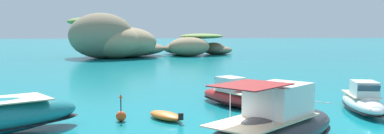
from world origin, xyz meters
name	(u,v)px	position (x,y,z in m)	size (l,w,h in m)	color
islet_large	(112,39)	(-7.03, 60.31, 3.15)	(17.74, 19.38, 7.64)	#84755B
islet_small	(193,47)	(7.85, 65.02, 1.56)	(15.82, 15.03, 4.06)	#756651
motorboat_white	(363,101)	(10.76, 8.79, 0.63)	(3.43, 6.66, 1.89)	white
motorboat_charcoal	(273,129)	(2.74, 1.40, 0.93)	(8.89, 8.28, 2.93)	#2D2D33
motorboat_red	(233,96)	(3.43, 11.77, 0.62)	(4.37, 6.46, 1.85)	red
dinghy_tender	(166,116)	(-1.21, 8.05, 0.22)	(2.29, 2.79, 0.58)	orange
channel_buoy	(121,115)	(-3.63, 7.93, 0.34)	(0.56, 0.56, 1.48)	#E54C19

